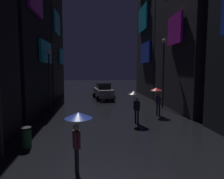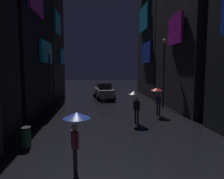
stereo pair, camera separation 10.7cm
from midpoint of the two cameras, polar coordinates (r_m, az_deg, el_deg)
building_left_mid at (r=18.37m, az=-25.58°, el=13.22°), size 4.25×8.60×12.11m
building_left_far at (r=26.68m, az=-19.01°, el=12.27°), size 4.25×7.91×13.30m
building_right_far at (r=28.23m, az=13.69°, el=17.44°), size 4.25×8.86×18.55m
pedestrian_midstreet_centre_black at (r=12.99m, az=6.82°, el=-2.40°), size 0.90×0.90×2.12m
pedestrian_midstreet_left_red at (r=15.46m, az=12.98°, el=-1.20°), size 0.90×0.90×2.12m
pedestrian_far_right_blue at (r=6.81m, az=-9.77°, el=-10.01°), size 0.90×0.90×2.12m
car_distant at (r=23.49m, az=-2.17°, el=-0.51°), size 2.63×4.32×1.92m
streetlamp_left_far at (r=17.92m, az=-17.21°, el=4.74°), size 0.36×0.36×5.17m
streetlamp_right_far at (r=18.49m, az=14.78°, el=6.55°), size 0.36×0.36×6.19m
trash_bin at (r=10.00m, az=-23.13°, el=-12.41°), size 0.46×0.46×0.93m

